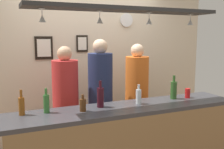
{
  "coord_description": "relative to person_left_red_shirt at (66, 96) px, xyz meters",
  "views": [
    {
      "loc": [
        -1.31,
        -2.91,
        1.76
      ],
      "look_at": [
        0.0,
        0.1,
        1.28
      ],
      "focal_mm": 41.95,
      "sensor_mm": 36.0,
      "label": 1
    }
  ],
  "objects": [
    {
      "name": "back_wall",
      "position": [
        0.53,
        0.69,
        0.32
      ],
      "size": [
        4.4,
        0.06,
        2.6
      ],
      "primitive_type": "cube",
      "color": "beige",
      "rests_on": "ground_plane"
    },
    {
      "name": "bar_counter",
      "position": [
        0.53,
        -0.91,
        -0.32
      ],
      "size": [
        2.7,
        0.55,
        0.97
      ],
      "color": "#38383D",
      "rests_on": "ground_plane"
    },
    {
      "name": "picture_frame_crest",
      "position": [
        0.44,
        0.64,
        0.66
      ],
      "size": [
        0.18,
        0.02,
        0.26
      ],
      "color": "black",
      "rests_on": "back_wall"
    },
    {
      "name": "wall_clock",
      "position": [
        1.21,
        0.64,
        1.04
      ],
      "size": [
        0.22,
        0.03,
        0.22
      ],
      "primitive_type": "cylinder",
      "rotation": [
        1.57,
        0.0,
        0.0
      ],
      "color": "white",
      "rests_on": "back_wall"
    },
    {
      "name": "person_middle_navy_shirt",
      "position": [
        0.49,
        0.0,
        0.06
      ],
      "size": [
        0.34,
        0.34,
        1.72
      ],
      "color": "#2D334C",
      "rests_on": "ground_plane"
    },
    {
      "name": "bottle_champagne_green",
      "position": [
        1.23,
        -0.67,
        0.11
      ],
      "size": [
        0.08,
        0.08,
        0.3
      ],
      "color": "#2D5623",
      "rests_on": "bar_counter"
    },
    {
      "name": "hanging_wineglass_left",
      "position": [
        0.24,
        -0.66,
        0.95
      ],
      "size": [
        0.07,
        0.07,
        0.13
      ],
      "color": "silver",
      "rests_on": "overhead_glass_rack"
    },
    {
      "name": "drink_can",
      "position": [
        1.42,
        -0.7,
        0.05
      ],
      "size": [
        0.07,
        0.07,
        0.12
      ],
      "primitive_type": "cylinder",
      "color": "red",
      "rests_on": "bar_counter"
    },
    {
      "name": "bottle_beer_amber_tall",
      "position": [
        -0.6,
        -0.63,
        0.09
      ],
      "size": [
        0.06,
        0.06,
        0.26
      ],
      "color": "brown",
      "rests_on": "bar_counter"
    },
    {
      "name": "hanging_wineglass_center",
      "position": [
        1.4,
        -0.72,
        0.95
      ],
      "size": [
        0.07,
        0.07,
        0.13
      ],
      "color": "silver",
      "rests_on": "overhead_glass_rack"
    },
    {
      "name": "hanging_wineglass_center_left",
      "position": [
        0.82,
        -0.7,
        0.95
      ],
      "size": [
        0.07,
        0.07,
        0.13
      ],
      "color": "silver",
      "rests_on": "overhead_glass_rack"
    },
    {
      "name": "overhead_glass_rack",
      "position": [
        0.53,
        -0.71,
        1.06
      ],
      "size": [
        2.2,
        0.36,
        0.04
      ],
      "primitive_type": "cube",
      "color": "black"
    },
    {
      "name": "hanging_wineglass_far_left",
      "position": [
        -0.37,
        -0.66,
        0.95
      ],
      "size": [
        0.07,
        0.07,
        0.13
      ],
      "color": "silver",
      "rests_on": "overhead_glass_rack"
    },
    {
      "name": "bottle_soda_clear",
      "position": [
        0.69,
        -0.71,
        0.08
      ],
      "size": [
        0.06,
        0.06,
        0.23
      ],
      "color": "silver",
      "rests_on": "bar_counter"
    },
    {
      "name": "bottle_beer_brown_stubby",
      "position": [
        0.01,
        -0.74,
        0.06
      ],
      "size": [
        0.07,
        0.07,
        0.18
      ],
      "color": "#512D14",
      "rests_on": "bar_counter"
    },
    {
      "name": "person_left_red_shirt",
      "position": [
        0.0,
        0.0,
        0.0
      ],
      "size": [
        0.34,
        0.34,
        1.64
      ],
      "color": "#2D334C",
      "rests_on": "ground_plane"
    },
    {
      "name": "person_right_orange_shirt",
      "position": [
        1.07,
        0.0,
        0.01
      ],
      "size": [
        0.34,
        0.34,
        1.65
      ],
      "color": "#2D334C",
      "rests_on": "ground_plane"
    },
    {
      "name": "bottle_wine_dark_red",
      "position": [
        0.23,
        -0.67,
        0.11
      ],
      "size": [
        0.08,
        0.08,
        0.3
      ],
      "color": "#380F19",
      "rests_on": "bar_counter"
    },
    {
      "name": "bottle_beer_green_import",
      "position": [
        -0.36,
        -0.65,
        0.09
      ],
      "size": [
        0.06,
        0.06,
        0.26
      ],
      "color": "#336B2D",
      "rests_on": "bar_counter"
    },
    {
      "name": "picture_frame_caricature",
      "position": [
        -0.15,
        0.64,
        0.6
      ],
      "size": [
        0.26,
        0.02,
        0.34
      ],
      "color": "black",
      "rests_on": "back_wall"
    }
  ]
}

